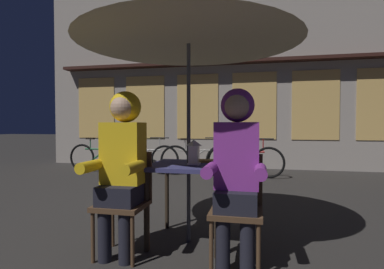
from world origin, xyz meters
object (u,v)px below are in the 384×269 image
chair_left (125,196)px  chair_right (237,202)px  bicycle_fourth (245,161)px  person_right_hooded (237,159)px  potted_plant (133,147)px  person_left_hooded (122,156)px  bicycle_second (143,158)px  book (203,161)px  cafe_table (189,175)px  lantern (194,152)px  bicycle_third (198,159)px  patio_umbrella (189,24)px  bicycle_nearest (101,158)px

chair_left → chair_right: same height
chair_left → bicycle_fourth: bearing=78.5°
person_right_hooded → potted_plant: 5.70m
chair_right → potted_plant: 5.64m
chair_left → bicycle_fourth: (0.85, 4.16, -0.14)m
person_left_hooded → bicycle_fourth: 4.33m
person_left_hooded → bicycle_second: (-1.44, 4.15, -0.50)m
book → cafe_table: bearing=-127.9°
lantern → bicycle_third: lantern is taller
potted_plant → book: bearing=-59.0°
lantern → book: (0.05, 0.21, -0.11)m
person_left_hooded → bicycle_fourth: bearing=78.6°
bicycle_third → potted_plant: 1.89m
lantern → chair_left: 0.73m
cafe_table → bicycle_second: 4.20m
person_right_hooded → potted_plant: (-2.94, 4.87, -0.30)m
person_right_hooded → bicycle_third: size_ratio=0.85×
patio_umbrella → lantern: bearing=-33.3°
person_left_hooded → potted_plant: person_left_hooded is taller
book → potted_plant: (-2.57, 4.28, -0.21)m
chair_left → book: bearing=42.4°
person_right_hooded → bicycle_nearest: bearing=129.8°
bicycle_nearest → bicycle_fourth: size_ratio=1.01×
person_right_hooded → bicycle_third: (-1.15, 4.28, -0.50)m
person_right_hooded → potted_plant: person_right_hooded is taller
bicycle_third → bicycle_fourth: bearing=-3.8°
bicycle_third → cafe_table: bearing=-80.1°
chair_left → bicycle_second: (-1.44, 4.10, -0.14)m
bicycle_nearest → bicycle_fourth: bearing=1.5°
chair_left → person_left_hooded: person_left_hooded is taller
chair_left → chair_right: 0.96m
patio_umbrella → person_right_hooded: (0.48, -0.43, -1.21)m
bicycle_second → book: bearing=-60.3°
bicycle_fourth → book: 3.65m
cafe_table → lantern: size_ratio=3.20×
cafe_table → bicycle_fourth: size_ratio=0.44×
cafe_table → bicycle_second: (-1.92, 3.73, -0.29)m
bicycle_third → potted_plant: size_ratio=1.80×
lantern → chair_left: size_ratio=0.27×
patio_umbrella → bicycle_fourth: 4.17m
person_right_hooded → person_left_hooded: bearing=180.0°
patio_umbrella → lantern: patio_umbrella is taller
person_left_hooded → potted_plant: 5.27m
bicycle_second → bicycle_third: size_ratio=1.01×
chair_left → book: (0.59, 0.54, 0.26)m
cafe_table → potted_plant: potted_plant is taller
person_left_hooded → person_right_hooded: 0.96m
person_right_hooded → lantern: bearing=137.4°
chair_right → potted_plant: size_ratio=0.95×
chair_right → bicycle_third: size_ratio=0.53×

